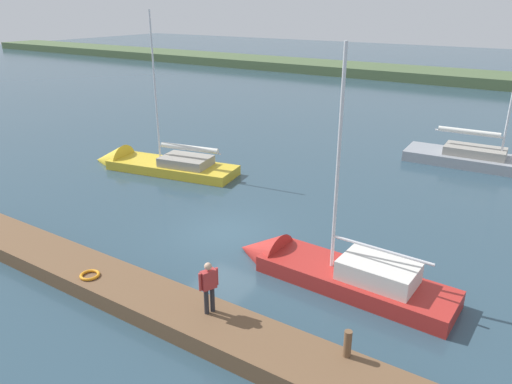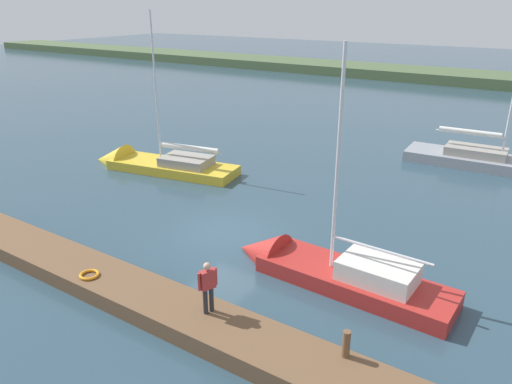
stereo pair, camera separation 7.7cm
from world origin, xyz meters
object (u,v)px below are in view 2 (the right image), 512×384
object	(u,v)px
mooring_post_near	(346,344)
person_on_dock	(208,284)
sailboat_inner_slip	(151,166)
sailboat_far_left	(323,273)
life_ring_buoy	(89,275)

from	to	relation	value
mooring_post_near	person_on_dock	xyz separation A→B (m)	(4.13, 0.43, 0.56)
sailboat_inner_slip	person_on_dock	world-z (taller)	sailboat_inner_slip
mooring_post_near	sailboat_far_left	distance (m)	4.79
sailboat_far_left	person_on_dock	distance (m)	4.87
person_on_dock	sailboat_inner_slip	bearing A→B (deg)	163.20
life_ring_buoy	sailboat_far_left	size ratio (longest dim) A/B	0.07
sailboat_inner_slip	person_on_dock	bearing A→B (deg)	130.71
sailboat_far_left	sailboat_inner_slip	distance (m)	14.71
mooring_post_near	life_ring_buoy	xyz separation A→B (m)	(8.70, 1.04, -0.33)
sailboat_inner_slip	person_on_dock	distance (m)	15.63
sailboat_far_left	person_on_dock	bearing A→B (deg)	72.47
life_ring_buoy	person_on_dock	xyz separation A→B (m)	(-4.57, -0.61, 0.89)
mooring_post_near	sailboat_far_left	world-z (taller)	sailboat_far_left
sailboat_far_left	sailboat_inner_slip	world-z (taller)	sailboat_inner_slip
life_ring_buoy	person_on_dock	world-z (taller)	person_on_dock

